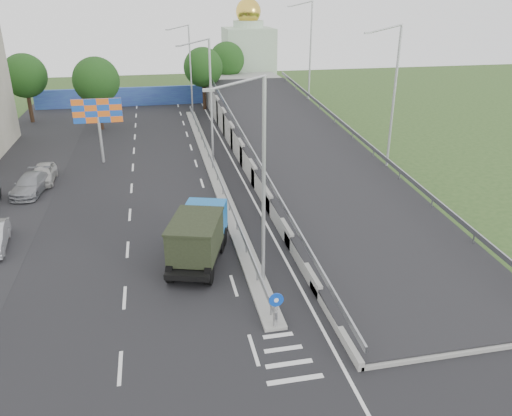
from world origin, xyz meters
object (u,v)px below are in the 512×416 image
object	(u,v)px
sign_bollard	(276,309)
church	(249,54)
dump_truck	(199,235)
lamp_post_far	(189,65)
lamp_post_near	(260,174)
parked_car_e	(43,174)
lamp_post_mid	(209,95)
parked_car_d	(30,184)
billboard	(98,115)

from	to	relation	value
sign_bollard	church	world-z (taller)	church
dump_truck	lamp_post_far	bearing A→B (deg)	103.22
lamp_post_near	parked_car_e	world-z (taller)	lamp_post_near
sign_bollard	lamp_post_near	xyz separation A→B (m)	(0.11, 3.83, 4.77)
lamp_post_near	lamp_post_far	world-z (taller)	same
lamp_post_far	church	distance (m)	17.15
dump_truck	sign_bollard	bearing A→B (deg)	-52.19
lamp_post_mid	parked_car_e	size ratio (longest dim) A/B	2.46
dump_truck	parked_car_d	size ratio (longest dim) A/B	1.40
parked_car_e	church	bearing A→B (deg)	56.35
sign_bollard	parked_car_d	bearing A→B (deg)	125.12
church	sign_bollard	bearing A→B (deg)	-99.81
parked_car_d	parked_car_e	xyz separation A→B (m)	(0.50, 2.25, 0.02)
billboard	dump_truck	world-z (taller)	billboard
sign_bollard	lamp_post_mid	bearing A→B (deg)	89.74
sign_bollard	parked_car_e	bearing A→B (deg)	121.25
lamp_post_near	parked_car_e	size ratio (longest dim) A/B	2.46
lamp_post_near	parked_car_e	distance (m)	22.77
sign_bollard	dump_truck	world-z (taller)	dump_truck
billboard	lamp_post_near	bearing A→B (deg)	-67.51
parked_car_d	parked_car_e	size ratio (longest dim) A/B	1.15
lamp_post_mid	parked_car_e	bearing A→B (deg)	-170.60
dump_truck	parked_car_e	bearing A→B (deg)	143.00
church	billboard	bearing A→B (deg)	-120.70
billboard	sign_bollard	bearing A→B (deg)	-70.79
billboard	lamp_post_far	bearing A→B (deg)	63.16
billboard	dump_truck	bearing A→B (deg)	-71.24
parked_car_d	lamp_post_near	bearing A→B (deg)	-40.77
church	parked_car_d	world-z (taller)	church
church	parked_car_e	world-z (taller)	church
parked_car_d	parked_car_e	bearing A→B (deg)	85.24
lamp_post_far	parked_car_e	size ratio (longest dim) A/B	2.46
sign_bollard	lamp_post_near	bearing A→B (deg)	88.36
church	parked_car_d	distance (m)	45.36
lamp_post_mid	sign_bollard	bearing A→B (deg)	-90.26
billboard	parked_car_e	world-z (taller)	billboard
lamp_post_mid	parked_car_d	size ratio (longest dim) A/B	2.15
billboard	parked_car_d	size ratio (longest dim) A/B	1.17
lamp_post_near	church	xyz separation A→B (m)	(9.89, 54.00, -0.50)
parked_car_d	dump_truck	bearing A→B (deg)	-40.68
parked_car_d	parked_car_e	world-z (taller)	parked_car_e
lamp_post_near	dump_truck	world-z (taller)	lamp_post_near
sign_bollard	dump_truck	xyz separation A→B (m)	(-2.57, 6.90, 0.48)
parked_car_d	parked_car_e	distance (m)	2.31
lamp_post_far	lamp_post_mid	bearing A→B (deg)	-90.00
sign_bollard	billboard	size ratio (longest dim) A/B	0.30
dump_truck	parked_car_e	xyz separation A→B (m)	(-10.56, 14.73, -0.82)
lamp_post_near	parked_car_e	bearing A→B (deg)	126.63
lamp_post_mid	parked_car_e	world-z (taller)	lamp_post_mid
lamp_post_far	parked_car_e	world-z (taller)	lamp_post_far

